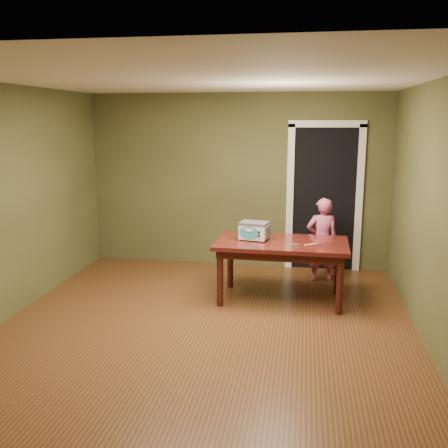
{
  "coord_description": "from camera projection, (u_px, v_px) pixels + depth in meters",
  "views": [
    {
      "loc": [
        1.01,
        -4.92,
        2.21
      ],
      "look_at": [
        0.05,
        1.0,
        0.95
      ],
      "focal_mm": 40.0,
      "sensor_mm": 36.0,
      "label": 1
    }
  ],
  "objects": [
    {
      "name": "baking_pan",
      "position": [
        296.0,
        245.0,
        5.88
      ],
      "size": [
        0.1,
        0.1,
        0.02
      ],
      "color": "silver",
      "rests_on": "dining_table"
    },
    {
      "name": "doorway",
      "position": [
        323.0,
        196.0,
        7.63
      ],
      "size": [
        1.1,
        0.66,
        2.25
      ],
      "color": "black",
      "rests_on": "ground"
    },
    {
      "name": "floor",
      "position": [
        205.0,
        329.0,
        5.37
      ],
      "size": [
        5.0,
        5.0,
        0.0
      ],
      "primitive_type": "plane",
      "color": "brown",
      "rests_on": "ground"
    },
    {
      "name": "dining_table",
      "position": [
        281.0,
        249.0,
        6.12
      ],
      "size": [
        1.63,
        0.95,
        0.75
      ],
      "rotation": [
        0.0,
        0.0,
        -0.03
      ],
      "color": "#35100C",
      "rests_on": "floor"
    },
    {
      "name": "spatula",
      "position": [
        311.0,
        244.0,
        5.94
      ],
      "size": [
        0.16,
        0.13,
        0.01
      ],
      "primitive_type": "cube",
      "rotation": [
        0.0,
        0.0,
        0.62
      ],
      "color": "#E0B661",
      "rests_on": "dining_table"
    },
    {
      "name": "child",
      "position": [
        322.0,
        240.0,
        6.84
      ],
      "size": [
        0.47,
        0.35,
        1.18
      ],
      "primitive_type": "imported",
      "rotation": [
        0.0,
        0.0,
        3.3
      ],
      "color": "#C8527B",
      "rests_on": "floor"
    },
    {
      "name": "room_shell",
      "position": [
        204.0,
        171.0,
        5.02
      ],
      "size": [
        4.52,
        5.02,
        2.61
      ],
      "color": "brown",
      "rests_on": "ground"
    },
    {
      "name": "toy_oven",
      "position": [
        254.0,
        230.0,
        6.16
      ],
      "size": [
        0.4,
        0.31,
        0.22
      ],
      "rotation": [
        0.0,
        0.0,
        -0.2
      ],
      "color": "#4C4F54",
      "rests_on": "dining_table"
    }
  ]
}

